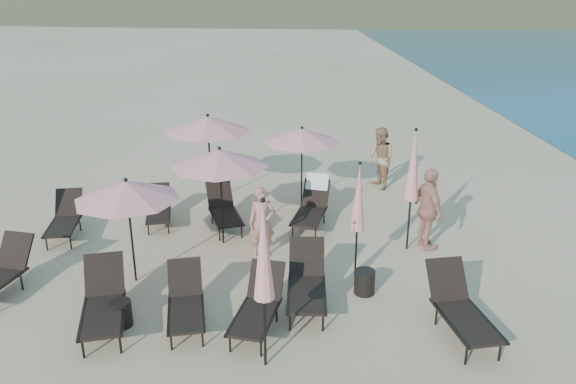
{
  "coord_description": "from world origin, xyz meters",
  "views": [
    {
      "loc": [
        -0.2,
        -9.0,
        5.68
      ],
      "look_at": [
        -0.11,
        3.5,
        1.1
      ],
      "focal_mm": 35.0,
      "sensor_mm": 36.0,
      "label": 1
    }
  ],
  "objects_px": {
    "lounger_4": "(307,281)",
    "beachgoer_c": "(428,209)",
    "lounger_8": "(224,210)",
    "umbrella_open_1": "(220,158)",
    "side_table_1": "(365,282)",
    "lounger_5": "(461,307)",
    "umbrella_open_0": "(127,190)",
    "umbrella_closed_1": "(413,167)",
    "lounger_7": "(159,208)",
    "beachgoer_a": "(262,222)",
    "lounger_3": "(258,305)",
    "beachgoer_b": "(380,159)",
    "lounger_6": "(65,218)",
    "umbrella_closed_3": "(358,198)",
    "umbrella_closed_0": "(264,253)",
    "lounger_1": "(103,302)",
    "lounger_2": "(186,301)",
    "umbrella_open_2": "(208,124)",
    "side_table_0": "(122,313)",
    "lounger_9": "(312,204)"
  },
  "relations": [
    {
      "from": "lounger_4",
      "to": "beachgoer_c",
      "type": "bearing_deg",
      "value": 42.82
    },
    {
      "from": "lounger_8",
      "to": "umbrella_open_1",
      "type": "relative_size",
      "value": 0.77
    },
    {
      "from": "side_table_1",
      "to": "lounger_5",
      "type": "bearing_deg",
      "value": -42.51
    },
    {
      "from": "umbrella_open_0",
      "to": "umbrella_closed_1",
      "type": "distance_m",
      "value": 6.05
    },
    {
      "from": "lounger_7",
      "to": "beachgoer_a",
      "type": "height_order",
      "value": "beachgoer_a"
    },
    {
      "from": "lounger_3",
      "to": "umbrella_open_0",
      "type": "height_order",
      "value": "umbrella_open_0"
    },
    {
      "from": "beachgoer_b",
      "to": "beachgoer_c",
      "type": "relative_size",
      "value": 0.96
    },
    {
      "from": "lounger_6",
      "to": "umbrella_closed_3",
      "type": "distance_m",
      "value": 7.18
    },
    {
      "from": "lounger_3",
      "to": "lounger_4",
      "type": "xyz_separation_m",
      "value": [
        0.87,
        0.75,
        0.04
      ]
    },
    {
      "from": "lounger_5",
      "to": "umbrella_closed_1",
      "type": "xyz_separation_m",
      "value": [
        -0.21,
        3.31,
        1.49
      ]
    },
    {
      "from": "lounger_6",
      "to": "umbrella_closed_0",
      "type": "distance_m",
      "value": 7.21
    },
    {
      "from": "lounger_6",
      "to": "lounger_1",
      "type": "bearing_deg",
      "value": -69.18
    },
    {
      "from": "umbrella_closed_3",
      "to": "beachgoer_c",
      "type": "relative_size",
      "value": 1.31
    },
    {
      "from": "lounger_2",
      "to": "beachgoer_c",
      "type": "height_order",
      "value": "beachgoer_c"
    },
    {
      "from": "lounger_3",
      "to": "umbrella_open_0",
      "type": "distance_m",
      "value": 3.46
    },
    {
      "from": "umbrella_open_2",
      "to": "umbrella_closed_0",
      "type": "distance_m",
      "value": 7.48
    },
    {
      "from": "lounger_3",
      "to": "side_table_0",
      "type": "xyz_separation_m",
      "value": [
        -2.43,
        0.08,
        -0.21
      ]
    },
    {
      "from": "lounger_3",
      "to": "lounger_5",
      "type": "relative_size",
      "value": 0.93
    },
    {
      "from": "umbrella_closed_0",
      "to": "beachgoer_a",
      "type": "xyz_separation_m",
      "value": [
        -0.19,
        3.89,
        -1.18
      ]
    },
    {
      "from": "beachgoer_a",
      "to": "umbrella_open_1",
      "type": "bearing_deg",
      "value": 138.53
    },
    {
      "from": "lounger_5",
      "to": "lounger_1",
      "type": "bearing_deg",
      "value": 168.5
    },
    {
      "from": "lounger_1",
      "to": "lounger_6",
      "type": "height_order",
      "value": "lounger_1"
    },
    {
      "from": "lounger_8",
      "to": "beachgoer_a",
      "type": "distance_m",
      "value": 1.95
    },
    {
      "from": "umbrella_open_0",
      "to": "beachgoer_c",
      "type": "height_order",
      "value": "umbrella_open_0"
    },
    {
      "from": "lounger_7",
      "to": "umbrella_open_0",
      "type": "distance_m",
      "value": 3.37
    },
    {
      "from": "umbrella_closed_3",
      "to": "beachgoer_b",
      "type": "relative_size",
      "value": 1.36
    },
    {
      "from": "umbrella_open_0",
      "to": "umbrella_open_1",
      "type": "bearing_deg",
      "value": 47.96
    },
    {
      "from": "umbrella_closed_1",
      "to": "beachgoer_b",
      "type": "bearing_deg",
      "value": 89.84
    },
    {
      "from": "umbrella_open_1",
      "to": "beachgoer_b",
      "type": "xyz_separation_m",
      "value": [
        4.27,
        3.8,
        -1.16
      ]
    },
    {
      "from": "side_table_0",
      "to": "lounger_8",
      "type": "bearing_deg",
      "value": 72.53
    },
    {
      "from": "lounger_2",
      "to": "lounger_7",
      "type": "height_order",
      "value": "lounger_2"
    },
    {
      "from": "lounger_4",
      "to": "beachgoer_c",
      "type": "relative_size",
      "value": 0.97
    },
    {
      "from": "lounger_1",
      "to": "umbrella_open_2",
      "type": "distance_m",
      "value": 6.5
    },
    {
      "from": "lounger_9",
      "to": "beachgoer_a",
      "type": "distance_m",
      "value": 2.13
    },
    {
      "from": "lounger_4",
      "to": "umbrella_closed_3",
      "type": "relative_size",
      "value": 0.74
    },
    {
      "from": "lounger_5",
      "to": "beachgoer_c",
      "type": "distance_m",
      "value": 3.4
    },
    {
      "from": "lounger_5",
      "to": "side_table_1",
      "type": "distance_m",
      "value": 2.0
    },
    {
      "from": "lounger_3",
      "to": "umbrella_closed_1",
      "type": "bearing_deg",
      "value": 57.23
    },
    {
      "from": "lounger_5",
      "to": "side_table_1",
      "type": "relative_size",
      "value": 3.95
    },
    {
      "from": "umbrella_closed_0",
      "to": "side_table_0",
      "type": "height_order",
      "value": "umbrella_closed_0"
    },
    {
      "from": "side_table_0",
      "to": "beachgoer_a",
      "type": "bearing_deg",
      "value": 49.05
    },
    {
      "from": "lounger_7",
      "to": "beachgoer_b",
      "type": "xyz_separation_m",
      "value": [
        6.02,
        2.61,
        0.51
      ]
    },
    {
      "from": "lounger_4",
      "to": "umbrella_open_1",
      "type": "height_order",
      "value": "umbrella_open_1"
    },
    {
      "from": "lounger_1",
      "to": "umbrella_open_0",
      "type": "height_order",
      "value": "umbrella_open_0"
    },
    {
      "from": "beachgoer_b",
      "to": "umbrella_open_0",
      "type": "bearing_deg",
      "value": -63.59
    },
    {
      "from": "umbrella_open_1",
      "to": "side_table_1",
      "type": "relative_size",
      "value": 4.81
    },
    {
      "from": "umbrella_open_1",
      "to": "beachgoer_a",
      "type": "relative_size",
      "value": 1.46
    },
    {
      "from": "lounger_8",
      "to": "beachgoer_c",
      "type": "relative_size",
      "value": 0.95
    },
    {
      "from": "lounger_1",
      "to": "side_table_1",
      "type": "height_order",
      "value": "lounger_1"
    },
    {
      "from": "umbrella_closed_0",
      "to": "side_table_1",
      "type": "relative_size",
      "value": 5.83
    }
  ]
}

